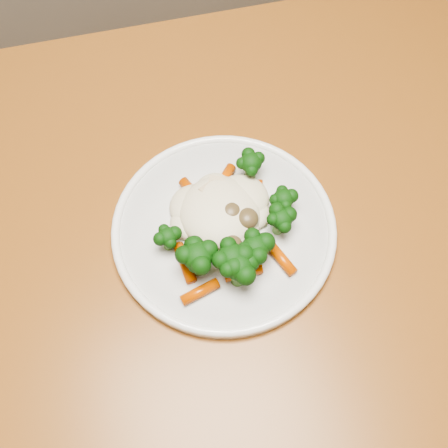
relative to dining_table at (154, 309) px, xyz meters
name	(u,v)px	position (x,y,z in m)	size (l,w,h in m)	color
dining_table	(154,309)	(0.00, 0.00, 0.00)	(1.23, 0.87, 0.75)	#955722
plate	(224,230)	(0.10, 0.03, 0.11)	(0.25, 0.25, 0.01)	white
meal	(227,230)	(0.10, 0.01, 0.13)	(0.17, 0.17, 0.05)	beige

